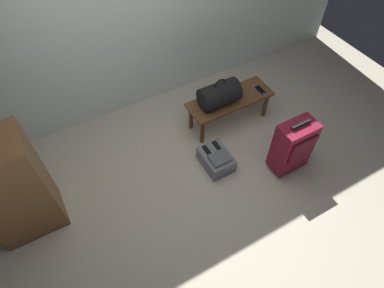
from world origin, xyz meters
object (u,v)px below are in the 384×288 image
cell_phone (260,90)px  backpack_grey (216,159)px  side_cabinet (12,189)px  duffel_bag_black (219,94)px  bench (230,102)px  suitcase_upright_burgundy (293,146)px

cell_phone → backpack_grey: (-0.85, -0.43, -0.29)m
backpack_grey → side_cabinet: side_cabinet is taller
cell_phone → side_cabinet: side_cabinet is taller
side_cabinet → duffel_bag_black: bearing=4.8°
bench → side_cabinet: side_cabinet is taller
backpack_grey → side_cabinet: bearing=170.8°
bench → duffel_bag_black: (-0.16, 0.00, 0.19)m
cell_phone → backpack_grey: bearing=-153.0°
cell_phone → backpack_grey: cell_phone is taller
cell_phone → backpack_grey: size_ratio=0.38×
bench → duffel_bag_black: duffel_bag_black is taller
cell_phone → side_cabinet: bearing=-177.3°
side_cabinet → suitcase_upright_burgundy: bearing=-15.3°
bench → cell_phone: 0.39m
cell_phone → suitcase_upright_burgundy: size_ratio=0.21×
cell_phone → side_cabinet: size_ratio=0.13×
suitcase_upright_burgundy → backpack_grey: size_ratio=1.80×
suitcase_upright_burgundy → backpack_grey: (-0.65, 0.39, -0.26)m
duffel_bag_black → suitcase_upright_burgundy: size_ratio=0.64×
duffel_bag_black → cell_phone: 0.55m
suitcase_upright_burgundy → side_cabinet: 2.62m
bench → cell_phone: bearing=-7.7°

